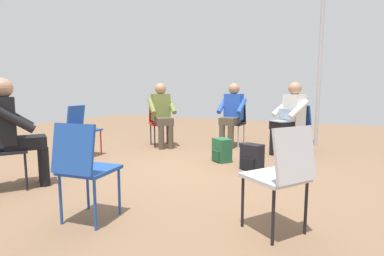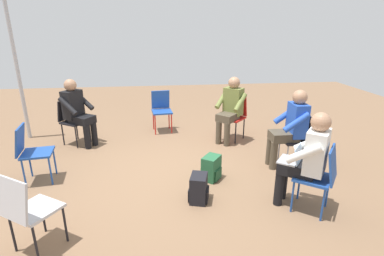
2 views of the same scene
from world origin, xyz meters
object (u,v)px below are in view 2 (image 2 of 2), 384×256
backpack_near_laptop_user (211,169)px  chair_southwest (28,208)px  person_in_blue (291,125)px  chair_east (300,136)px  chair_southeast (320,175)px  person_in_olive (231,106)px  chair_northeast (234,114)px  chair_north (161,108)px  backpack_by_empty_chair (199,190)px  chair_northwest (72,118)px  chair_west (31,150)px  person_with_laptop (307,156)px  person_in_black (77,109)px

backpack_near_laptop_user → chair_southwest: bearing=-148.0°
chair_southwest → person_in_blue: (3.30, 1.56, 0.20)m
chair_east → chair_southeast: bearing=165.7°
chair_southeast → person_in_olive: size_ratio=0.69×
chair_southwest → person_in_olive: size_ratio=0.69×
chair_east → backpack_near_laptop_user: bearing=102.7°
chair_northeast → backpack_near_laptop_user: (-0.74, -1.62, -0.34)m
chair_north → backpack_near_laptop_user: 2.38m
chair_north → backpack_by_empty_chair: (0.41, -2.81, -0.34)m
chair_north → chair_southeast: 3.66m
chair_northwest → backpack_by_empty_chair: size_ratio=2.36×
chair_north → chair_west: bearing=40.8°
person_with_laptop → backpack_by_empty_chair: 1.38m
chair_northwest → person_in_blue: bearing=101.8°
chair_northwest → chair_northeast: size_ratio=1.00×
chair_north → chair_northwest: 1.77m
chair_north → chair_west: size_ratio=1.00×
chair_northeast → backpack_by_empty_chair: bearing=107.8°
chair_southwest → chair_northeast: same height
chair_southwest → person_with_laptop: person_with_laptop is taller
backpack_by_empty_chair → chair_north: bearing=98.2°
person_with_laptop → backpack_by_empty_chair: (-1.24, 0.29, -0.53)m
chair_north → person_in_black: person_in_black is taller
chair_northwest → person_in_olive: (2.98, -0.22, 0.20)m
person_in_black → chair_southwest: bearing=36.9°
chair_southwest → person_with_laptop: 3.03m
person_in_black → backpack_by_empty_chair: bearing=74.9°
person_in_black → backpack_near_laptop_user: bearing=86.7°
person_in_black → chair_southeast: bearing=85.3°
chair_southwest → chair_northwest: bearing=130.2°
person_in_blue → backpack_by_empty_chair: size_ratio=3.44×
chair_west → backpack_by_empty_chair: bearing=63.4°
chair_southwest → chair_east: (3.47, 1.55, 0.00)m
chair_west → person_in_black: person_in_black is taller
chair_northeast → chair_northwest: bearing=41.0°
chair_north → person_in_blue: (1.96, -1.96, 0.20)m
person_with_laptop → person_in_olive: bearing=46.8°
chair_northeast → person_with_laptop: 2.47m
person_with_laptop → chair_southeast: bearing=-90.0°
backpack_by_empty_chair → chair_east: bearing=26.2°
chair_west → chair_northwest: (0.18, 1.47, 0.00)m
chair_east → person_with_laptop: size_ratio=0.69×
chair_west → person_in_black: size_ratio=0.69×
person_in_olive → backpack_near_laptop_user: bearing=109.8°
backpack_near_laptop_user → backpack_by_empty_chair: same height
chair_west → backpack_by_empty_chair: size_ratio=2.36×
chair_northwest → chair_north: bearing=140.8°
chair_southeast → backpack_near_laptop_user: size_ratio=2.36×
chair_northeast → person_in_olive: size_ratio=0.69×
chair_northwest → person_in_black: 0.26m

